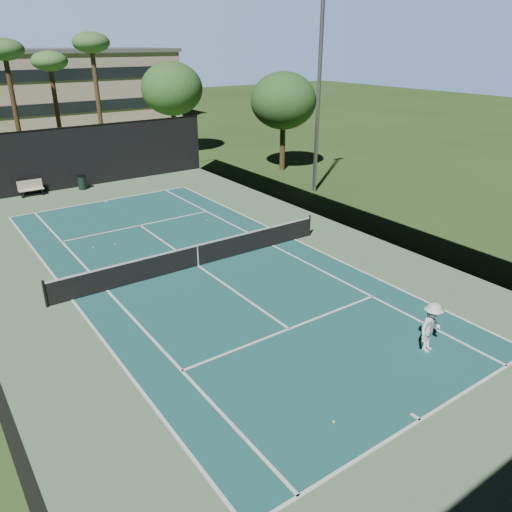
{
  "coord_description": "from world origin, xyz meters",
  "views": [
    {
      "loc": [
        -9.41,
        -17.79,
        9.13
      ],
      "look_at": [
        1.0,
        -3.0,
        1.3
      ],
      "focal_mm": 35.0,
      "sensor_mm": 36.0,
      "label": 1
    }
  ],
  "objects_px": {
    "tennis_ball_a": "(334,422)",
    "tennis_ball_d": "(93,248)",
    "tennis_net": "(198,255)",
    "tennis_ball_c": "(207,220)",
    "trash_bin": "(82,182)",
    "park_bench": "(31,188)",
    "tennis_ball_b": "(115,244)",
    "player": "(431,327)"
  },
  "relations": [
    {
      "from": "player",
      "to": "park_bench",
      "type": "height_order",
      "value": "player"
    },
    {
      "from": "tennis_net",
      "to": "tennis_ball_c",
      "type": "relative_size",
      "value": 178.31
    },
    {
      "from": "trash_bin",
      "to": "tennis_ball_b",
      "type": "bearing_deg",
      "value": -99.56
    },
    {
      "from": "tennis_ball_d",
      "to": "trash_bin",
      "type": "height_order",
      "value": "trash_bin"
    },
    {
      "from": "player",
      "to": "tennis_ball_c",
      "type": "relative_size",
      "value": 23.56
    },
    {
      "from": "player",
      "to": "tennis_ball_c",
      "type": "xyz_separation_m",
      "value": [
        0.47,
        14.9,
        -0.82
      ]
    },
    {
      "from": "tennis_ball_b",
      "to": "park_bench",
      "type": "relative_size",
      "value": 0.05
    },
    {
      "from": "trash_bin",
      "to": "park_bench",
      "type": "bearing_deg",
      "value": 173.85
    },
    {
      "from": "tennis_ball_a",
      "to": "tennis_ball_d",
      "type": "distance_m",
      "value": 15.39
    },
    {
      "from": "player",
      "to": "trash_bin",
      "type": "relative_size",
      "value": 1.8
    },
    {
      "from": "tennis_ball_a",
      "to": "trash_bin",
      "type": "bearing_deg",
      "value": 86.39
    },
    {
      "from": "tennis_ball_d",
      "to": "trash_bin",
      "type": "xyz_separation_m",
      "value": [
        2.82,
        10.56,
        0.44
      ]
    },
    {
      "from": "tennis_net",
      "to": "tennis_ball_d",
      "type": "xyz_separation_m",
      "value": [
        -3.1,
        4.7,
        -0.52
      ]
    },
    {
      "from": "tennis_ball_b",
      "to": "trash_bin",
      "type": "distance_m",
      "value": 10.92
    },
    {
      "from": "tennis_net",
      "to": "tennis_ball_c",
      "type": "height_order",
      "value": "tennis_net"
    },
    {
      "from": "tennis_ball_b",
      "to": "tennis_net",
      "type": "bearing_deg",
      "value": -65.1
    },
    {
      "from": "tennis_ball_c",
      "to": "tennis_ball_b",
      "type": "bearing_deg",
      "value": -175.06
    },
    {
      "from": "tennis_net",
      "to": "tennis_ball_a",
      "type": "xyz_separation_m",
      "value": [
        -1.91,
        -10.64,
        -0.52
      ]
    },
    {
      "from": "tennis_ball_c",
      "to": "trash_bin",
      "type": "relative_size",
      "value": 0.08
    },
    {
      "from": "tennis_ball_c",
      "to": "trash_bin",
      "type": "xyz_separation_m",
      "value": [
        -3.6,
        10.29,
        0.44
      ]
    },
    {
      "from": "tennis_ball_b",
      "to": "park_bench",
      "type": "distance_m",
      "value": 11.19
    },
    {
      "from": "trash_bin",
      "to": "tennis_ball_d",
      "type": "bearing_deg",
      "value": -104.98
    },
    {
      "from": "tennis_net",
      "to": "park_bench",
      "type": "height_order",
      "value": "tennis_net"
    },
    {
      "from": "tennis_ball_a",
      "to": "tennis_ball_d",
      "type": "bearing_deg",
      "value": 94.44
    },
    {
      "from": "park_bench",
      "to": "trash_bin",
      "type": "relative_size",
      "value": 1.59
    },
    {
      "from": "tennis_ball_c",
      "to": "trash_bin",
      "type": "height_order",
      "value": "trash_bin"
    },
    {
      "from": "player",
      "to": "trash_bin",
      "type": "bearing_deg",
      "value": 87.89
    },
    {
      "from": "player",
      "to": "tennis_ball_c",
      "type": "height_order",
      "value": "player"
    },
    {
      "from": "tennis_ball_c",
      "to": "park_bench",
      "type": "relative_size",
      "value": 0.05
    },
    {
      "from": "tennis_net",
      "to": "trash_bin",
      "type": "height_order",
      "value": "tennis_net"
    },
    {
      "from": "tennis_net",
      "to": "tennis_ball_c",
      "type": "distance_m",
      "value": 6.0
    },
    {
      "from": "tennis_net",
      "to": "park_bench",
      "type": "xyz_separation_m",
      "value": [
        -3.43,
        15.6,
        -0.01
      ]
    },
    {
      "from": "tennis_ball_a",
      "to": "tennis_ball_d",
      "type": "xyz_separation_m",
      "value": [
        -1.19,
        15.34,
        -0.0
      ]
    },
    {
      "from": "tennis_ball_b",
      "to": "tennis_ball_d",
      "type": "bearing_deg",
      "value": 168.86
    },
    {
      "from": "player",
      "to": "park_bench",
      "type": "relative_size",
      "value": 1.14
    },
    {
      "from": "tennis_ball_c",
      "to": "tennis_ball_d",
      "type": "xyz_separation_m",
      "value": [
        -6.42,
        -0.27,
        0.0
      ]
    },
    {
      "from": "player",
      "to": "trash_bin",
      "type": "distance_m",
      "value": 25.39
    },
    {
      "from": "tennis_ball_d",
      "to": "tennis_ball_a",
      "type": "bearing_deg",
      "value": -85.56
    },
    {
      "from": "park_bench",
      "to": "tennis_ball_d",
      "type": "bearing_deg",
      "value": -88.29
    },
    {
      "from": "tennis_net",
      "to": "trash_bin",
      "type": "xyz_separation_m",
      "value": [
        -0.28,
        15.26,
        -0.08
      ]
    },
    {
      "from": "tennis_ball_c",
      "to": "player",
      "type": "bearing_deg",
      "value": -91.8
    },
    {
      "from": "player",
      "to": "tennis_ball_b",
      "type": "distance_m",
      "value": 15.28
    }
  ]
}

